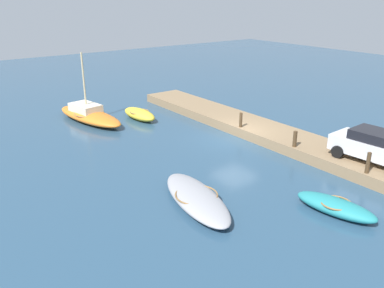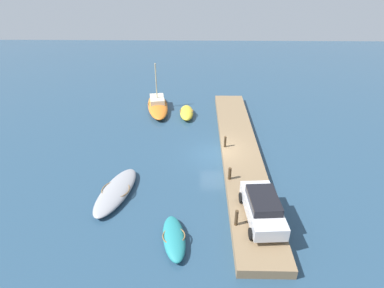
{
  "view_description": "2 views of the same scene",
  "coord_description": "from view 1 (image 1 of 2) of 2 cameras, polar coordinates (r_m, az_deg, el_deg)",
  "views": [
    {
      "loc": [
        -17.28,
        16.08,
        8.43
      ],
      "look_at": [
        -0.7,
        3.83,
        0.75
      ],
      "focal_mm": 37.94,
      "sensor_mm": 36.0,
      "label": 1
    },
    {
      "loc": [
        -21.23,
        1.55,
        13.37
      ],
      "look_at": [
        -0.37,
        1.94,
        1.2
      ],
      "focal_mm": 29.3,
      "sensor_mm": 36.0,
      "label": 2
    }
  ],
  "objects": [
    {
      "name": "ground_plane",
      "position": [
        25.06,
        6.11,
        0.65
      ],
      "size": [
        84.0,
        84.0,
        0.0
      ],
      "primitive_type": "plane",
      "color": "navy"
    },
    {
      "name": "dock_platform",
      "position": [
        26.22,
        9.18,
        2.08
      ],
      "size": [
        22.65,
        2.92,
        0.59
      ],
      "primitive_type": "cube",
      "color": "#846B4C",
      "rests_on": "ground_plane"
    },
    {
      "name": "rowboat_teal",
      "position": [
        17.62,
        19.53,
        -8.27
      ],
      "size": [
        3.53,
        1.77,
        0.62
      ],
      "rotation": [
        0.0,
        0.0,
        0.18
      ],
      "color": "teal",
      "rests_on": "ground_plane"
    },
    {
      "name": "sailboat_orange",
      "position": [
        29.25,
        -14.28,
        4.02
      ],
      "size": [
        6.94,
        3.11,
        4.75
      ],
      "rotation": [
        0.0,
        0.0,
        0.17
      ],
      "color": "orange",
      "rests_on": "ground_plane"
    },
    {
      "name": "rowboat_yellow",
      "position": [
        29.11,
        -7.41,
        4.19
      ],
      "size": [
        3.45,
        1.45,
        0.74
      ],
      "rotation": [
        0.0,
        0.0,
        0.05
      ],
      "color": "gold",
      "rests_on": "ground_plane"
    },
    {
      "name": "motorboat_grey",
      "position": [
        17.29,
        0.63,
        -7.6
      ],
      "size": [
        5.47,
        2.89,
        0.59
      ],
      "rotation": [
        0.0,
        0.0,
        -0.22
      ],
      "color": "#939399",
      "rests_on": "ground_plane"
    },
    {
      "name": "mooring_post_west",
      "position": [
        20.38,
        23.52,
        -2.44
      ],
      "size": [
        0.19,
        0.19,
        1.01
      ],
      "primitive_type": "cylinder",
      "color": "#47331E",
      "rests_on": "dock_platform"
    },
    {
      "name": "mooring_post_mid_west",
      "position": [
        22.63,
        14.27,
        0.69
      ],
      "size": [
        0.21,
        0.21,
        0.88
      ],
      "primitive_type": "cylinder",
      "color": "#47331E",
      "rests_on": "dock_platform"
    },
    {
      "name": "mooring_post_mid_east",
      "position": [
        25.37,
        6.87,
        3.39
      ],
      "size": [
        0.19,
        0.19,
        0.93
      ],
      "primitive_type": "cylinder",
      "color": "#47331E",
      "rests_on": "dock_platform"
    },
    {
      "name": "parked_car",
      "position": [
        21.75,
        24.47,
        -0.27
      ],
      "size": [
        4.31,
        2.23,
        1.58
      ],
      "rotation": [
        0.0,
        0.0,
        0.06
      ],
      "color": "silver",
      "rests_on": "dock_platform"
    }
  ]
}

